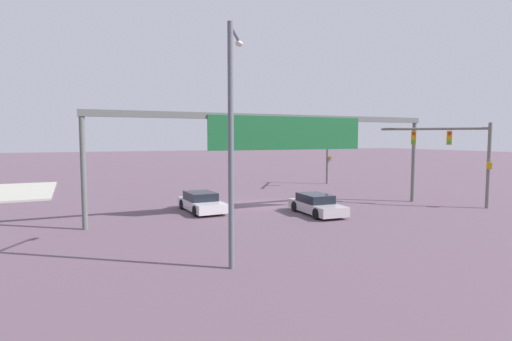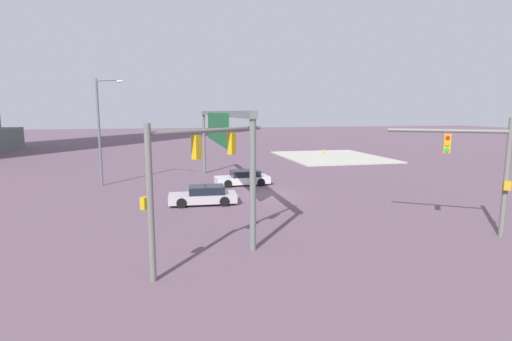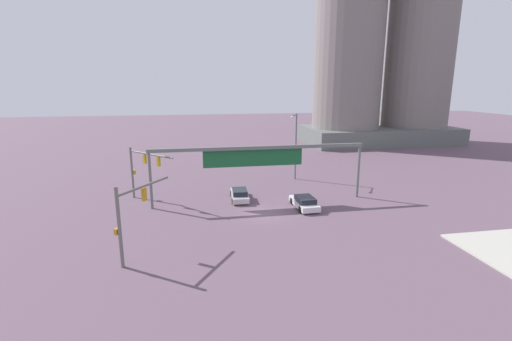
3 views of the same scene
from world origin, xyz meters
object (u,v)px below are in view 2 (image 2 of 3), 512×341
traffic_signal_near_corner (481,160)px  sedan_car_approaching (243,178)px  streetlamp_curved_arm (102,125)px  fire_hydrant_on_curb (324,152)px  sedan_car_waiting_far (204,196)px  traffic_signal_opposite_side (186,166)px

traffic_signal_near_corner → sedan_car_approaching: 18.02m
streetlamp_curved_arm → fire_hydrant_on_curb: bearing=62.1°
sedan_car_approaching → fire_hydrant_on_curb: size_ratio=6.32×
streetlamp_curved_arm → traffic_signal_near_corner: bearing=-11.9°
traffic_signal_near_corner → sedan_car_approaching: traffic_signal_near_corner is taller
sedan_car_waiting_far → traffic_signal_opposite_side: bearing=84.2°
streetlamp_curved_arm → fire_hydrant_on_curb: size_ratio=12.10×
sedan_car_waiting_far → fire_hydrant_on_curb: sedan_car_waiting_far is taller
traffic_signal_opposite_side → fire_hydrant_on_curb: (35.01, -20.38, -3.48)m
sedan_car_approaching → traffic_signal_near_corner: bearing=117.1°
traffic_signal_opposite_side → traffic_signal_near_corner: bearing=-39.5°
traffic_signal_opposite_side → sedan_car_waiting_far: size_ratio=1.26×
sedan_car_waiting_far → fire_hydrant_on_curb: 31.20m
traffic_signal_near_corner → sedan_car_waiting_far: size_ratio=1.29×
streetlamp_curved_arm → sedan_car_approaching: (-2.16, -11.11, -4.39)m
sedan_car_approaching → fire_hydrant_on_curb: (18.75, -15.03, -0.09)m
traffic_signal_opposite_side → sedan_car_approaching: size_ratio=1.26×
streetlamp_curved_arm → sedan_car_approaching: streetlamp_curved_arm is taller
streetlamp_curved_arm → traffic_signal_opposite_side: bearing=-42.9°
traffic_signal_opposite_side → streetlamp_curved_arm: bearing=64.5°
sedan_car_approaching → sedan_car_waiting_far: 7.21m
traffic_signal_opposite_side → fire_hydrant_on_curb: 40.66m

